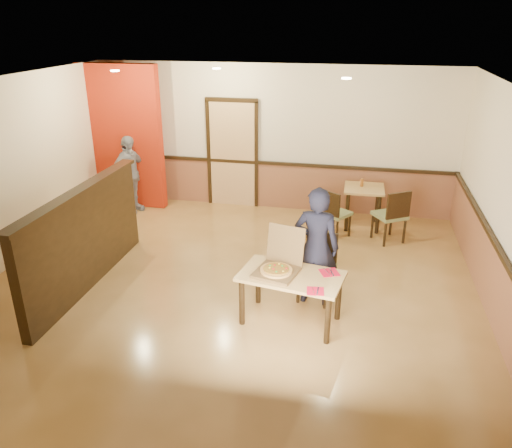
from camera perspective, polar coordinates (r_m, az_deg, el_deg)
The scene contains 25 objects.
floor at distance 7.12m, azimuth -3.23°, elevation -7.70°, with size 7.00×7.00×0.00m, color tan.
ceiling at distance 6.19m, azimuth -3.82°, elevation 15.26°, with size 7.00×7.00×0.00m, color black.
wall_back at distance 9.81m, azimuth 1.93°, elevation 9.74°, with size 7.00×7.00×0.00m, color beige.
wainscot_back at distance 10.03m, azimuth 1.83°, elevation 4.41°, with size 7.00×0.04×0.90m, color #92573A.
chair_rail_back at distance 9.88m, azimuth 1.85°, elevation 6.96°, with size 7.00×0.06×0.06m, color black.
wainscot_right at distance 6.94m, azimuth 25.78°, elevation -6.75°, with size 0.04×7.00×0.90m, color #92573A.
chair_rail_right at distance 6.73m, azimuth 26.29°, elevation -3.24°, with size 0.06×7.00×0.06m, color black.
back_door at distance 10.02m, azimuth -2.69°, elevation 7.94°, with size 0.90×0.06×2.10m, color #DEAD72.
booth_partition at distance 7.36m, azimuth -19.00°, elevation -1.48°, with size 0.20×3.10×1.44m.
red_accent_panel at distance 10.25m, azimuth -14.99°, elevation 9.56°, with size 1.60×0.20×2.78m, color #A7220B.
spot_a at distance 8.71m, azimuth -15.82°, elevation 16.51°, with size 0.14×0.14×0.02m, color beige.
spot_b at distance 8.80m, azimuth -4.53°, elevation 17.30°, with size 0.14×0.14×0.02m, color beige.
spot_c at distance 7.46m, azimuth 10.30°, elevation 16.07°, with size 0.14×0.14×0.02m, color beige.
main_table at distance 6.20m, azimuth 4.04°, elevation -6.64°, with size 1.35×0.92×0.67m.
diner_chair at distance 6.81m, azimuth 7.12°, elevation -4.52°, with size 0.53×0.53×0.92m.
side_chair_left at distance 8.71m, azimuth 8.89°, elevation 1.39°, with size 0.60×0.60×0.87m.
side_chair_right at distance 8.70m, azimuth 15.31°, elevation 1.11°, with size 0.64×0.64×0.94m.
side_table at distance 9.23m, azimuth 12.19°, elevation 3.06°, with size 0.71×0.71×0.75m.
diner at distance 6.54m, azimuth 6.90°, elevation -2.62°, with size 0.60×0.39×1.64m, color black.
passerby at distance 10.01m, azimuth -14.25°, elevation 5.50°, with size 0.89×0.37×1.51m, color gray.
pizza_box at distance 6.17m, azimuth 2.53°, elevation -4.95°, with size 0.61×0.68×0.52m.
pizza at distance 6.13m, azimuth 2.33°, elevation -5.30°, with size 0.40×0.40×0.03m, color #DCA550.
napkin_near at distance 5.82m, azimuth 6.79°, elevation -7.61°, with size 0.22×0.22×0.01m.
napkin_far at distance 6.24m, azimuth 8.37°, elevation -5.50°, with size 0.29×0.29×0.01m.
condiment at distance 9.22m, azimuth 12.01°, elevation 4.67°, with size 0.06×0.06×0.14m, color brown.
Camera 1 is at (1.66, -5.91, 3.60)m, focal length 35.00 mm.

